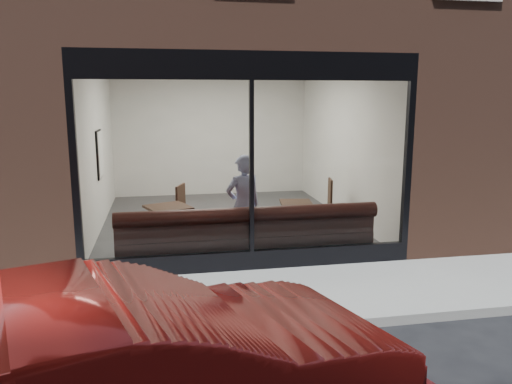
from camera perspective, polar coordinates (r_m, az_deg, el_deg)
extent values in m
plane|color=black|center=(5.78, 3.25, -15.63)|extent=(120.00, 120.00, 0.00)
cube|color=gray|center=(6.66, 1.14, -11.82)|extent=(40.00, 2.00, 0.01)
cube|color=gray|center=(5.71, 3.38, -15.31)|extent=(40.00, 0.10, 0.12)
cube|color=brown|center=(13.28, -21.56, 5.95)|extent=(2.50, 12.00, 3.20)
cube|color=brown|center=(13.98, 10.43, 6.74)|extent=(2.50, 12.00, 3.20)
cube|color=brown|center=(16.09, -6.22, 7.39)|extent=(5.00, 6.00, 3.20)
plane|color=#2D2D30|center=(10.41, -3.38, -3.32)|extent=(6.00, 6.00, 0.00)
plane|color=white|center=(10.11, -3.59, 14.37)|extent=(6.00, 6.00, 0.00)
plane|color=silver|center=(13.10, -5.15, 6.60)|extent=(5.00, 0.00, 5.00)
plane|color=silver|center=(10.13, -17.64, 4.87)|extent=(0.00, 6.00, 6.00)
plane|color=silver|center=(10.74, 9.88, 5.54)|extent=(0.00, 6.00, 6.00)
cube|color=black|center=(7.57, -0.50, -7.79)|extent=(5.00, 0.10, 0.30)
cube|color=black|center=(7.18, -0.54, 14.27)|extent=(5.00, 0.10, 0.40)
cube|color=black|center=(7.25, -0.52, 2.75)|extent=(0.06, 0.10, 2.50)
plane|color=white|center=(7.22, -0.48, 2.72)|extent=(4.80, 0.00, 4.80)
cube|color=black|center=(7.93, -1.02, -6.36)|extent=(4.00, 0.55, 0.45)
imported|color=#A8B1E0|center=(8.08, -1.46, -1.58)|extent=(0.70, 0.56, 1.66)
cube|color=black|center=(8.49, -10.02, -1.75)|extent=(0.86, 0.86, 0.04)
cube|color=black|center=(8.76, 4.59, -1.23)|extent=(0.62, 0.62, 0.03)
cube|color=black|center=(9.61, -9.61, -3.33)|extent=(0.59, 0.59, 0.04)
cube|color=black|center=(10.17, 7.34, -2.46)|extent=(0.48, 0.48, 0.04)
cube|color=white|center=(10.17, -17.36, 4.15)|extent=(0.02, 0.65, 0.87)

